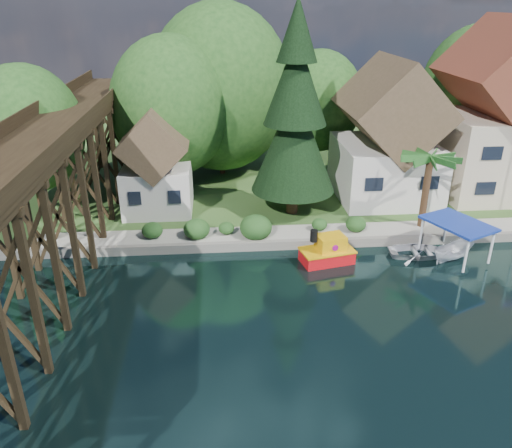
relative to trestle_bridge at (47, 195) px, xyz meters
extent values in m
plane|color=black|center=(16.00, -5.17, -5.35)|extent=(140.00, 140.00, 0.00)
cube|color=#2F5120|center=(16.00, 28.83, -5.10)|extent=(140.00, 52.00, 0.50)
cube|color=slate|center=(20.00, 2.83, -5.04)|extent=(60.00, 0.40, 0.62)
cube|color=gray|center=(22.00, 4.13, -4.82)|extent=(50.00, 2.60, 0.06)
cube|color=black|center=(0.00, -5.17, -1.35)|extent=(4.00, 0.36, 8.00)
cube|color=black|center=(0.00, -1.97, -1.35)|extent=(4.00, 0.36, 8.00)
cube|color=black|center=(0.00, 1.23, -1.35)|extent=(4.00, 0.36, 8.00)
cube|color=black|center=(0.00, 4.43, -1.35)|extent=(4.00, 0.36, 8.00)
cube|color=black|center=(0.00, 7.63, -1.35)|extent=(4.00, 0.36, 8.00)
cube|color=black|center=(0.00, 10.83, -1.35)|extent=(4.00, 0.36, 8.00)
cube|color=black|center=(0.00, 14.03, -1.35)|extent=(4.00, 0.36, 8.00)
cube|color=black|center=(0.00, 17.23, -1.35)|extent=(4.00, 0.36, 8.00)
cube|color=black|center=(0.00, 20.43, -1.35)|extent=(4.00, 0.36, 8.00)
cube|color=black|center=(-1.75, 0.83, 2.70)|extent=(0.35, 44.00, 0.35)
cube|color=black|center=(1.75, 0.83, 2.70)|extent=(0.35, 44.00, 0.35)
cube|color=black|center=(0.00, 0.83, 3.00)|extent=(4.00, 44.00, 0.30)
cube|color=black|center=(-2.00, 0.83, 3.55)|extent=(0.12, 44.00, 0.80)
cube|color=black|center=(2.00, 0.83, 3.55)|extent=(0.12, 44.00, 0.80)
cube|color=beige|center=(23.00, 10.83, -2.60)|extent=(7.50, 8.00, 4.50)
cube|color=#4D3C29|center=(23.00, 10.83, 2.35)|extent=(7.64, 8.64, 7.64)
cube|color=black|center=(20.90, 6.79, -2.37)|extent=(1.35, 0.08, 1.00)
cube|color=black|center=(25.10, 6.79, -2.37)|extent=(1.35, 0.08, 1.00)
cube|color=#C3B398|center=(32.00, 11.33, -1.60)|extent=(8.50, 8.50, 6.50)
cube|color=brown|center=(32.00, 11.33, 4.71)|extent=(8.65, 9.18, 8.65)
cube|color=black|center=(29.62, 7.04, -1.27)|extent=(1.53, 0.08, 1.00)
cube|color=beige|center=(5.00, 9.33, -3.10)|extent=(5.00, 5.00, 3.50)
cube|color=#4D3C29|center=(5.00, 9.33, 0.45)|extent=(5.09, 5.40, 5.09)
cube|color=black|center=(3.60, 6.79, -2.92)|extent=(0.90, 0.08, 1.00)
cube|color=black|center=(6.40, 6.79, -2.92)|extent=(0.90, 0.08, 1.00)
cylinder|color=#382314|center=(6.00, 13.83, -2.60)|extent=(0.50, 0.50, 4.50)
ellipsoid|color=#1C4619|center=(6.00, 13.83, 2.15)|extent=(4.40, 4.40, 5.06)
cylinder|color=#382314|center=(10.00, 17.83, -2.37)|extent=(0.50, 0.50, 4.95)
ellipsoid|color=#1C4619|center=(10.00, 17.83, 2.85)|extent=(5.00, 5.00, 5.75)
cylinder|color=#382314|center=(19.00, 18.83, -2.82)|extent=(0.50, 0.50, 4.05)
ellipsoid|color=#1C4619|center=(19.00, 18.83, 1.45)|extent=(4.00, 4.00, 4.60)
cylinder|color=#382314|center=(34.00, 18.83, -2.60)|extent=(0.50, 0.50, 4.50)
ellipsoid|color=#1C4619|center=(34.00, 18.83, 2.15)|extent=(4.60, 4.60, 5.29)
cylinder|color=#382314|center=(-4.00, 9.83, -2.82)|extent=(0.50, 0.50, 4.05)
ellipsoid|color=#1C4619|center=(-4.00, 9.83, 1.45)|extent=(4.00, 4.00, 4.60)
ellipsoid|color=#1A4519|center=(8.00, 4.03, -4.08)|extent=(1.98, 1.98, 1.53)
ellipsoid|color=#1A4519|center=(10.00, 4.33, -4.25)|extent=(1.54, 1.54, 1.19)
ellipsoid|color=#1A4519|center=(12.00, 3.83, -4.00)|extent=(2.20, 2.20, 1.70)
ellipsoid|color=#1A4519|center=(5.00, 4.23, -4.17)|extent=(1.76, 1.76, 1.36)
ellipsoid|color=#1A4519|center=(16.50, 4.43, -4.25)|extent=(1.54, 1.54, 1.19)
ellipsoid|color=#1A4519|center=(19.00, 4.13, -4.17)|extent=(1.76, 1.76, 1.36)
cylinder|color=#382314|center=(15.08, 7.93, -3.45)|extent=(0.84, 0.84, 2.80)
cone|color=black|center=(15.08, 7.93, 0.74)|extent=(6.15, 6.15, 7.45)
cone|color=black|center=(15.08, 7.93, 4.94)|extent=(4.47, 4.47, 6.06)
cone|color=black|center=(15.08, 7.93, 8.20)|extent=(2.80, 2.80, 4.19)
cylinder|color=#382314|center=(23.87, 4.58, -2.44)|extent=(0.48, 0.48, 4.82)
ellipsoid|color=#1B4C19|center=(23.87, 4.58, 0.19)|extent=(4.93, 4.93, 1.10)
cube|color=red|center=(16.29, 0.82, -4.97)|extent=(3.51, 2.36, 0.86)
cube|color=#DF9F0B|center=(16.29, 0.82, -4.51)|extent=(3.63, 2.49, 0.11)
cube|color=#DF9F0B|center=(16.49, 0.86, -4.06)|extent=(1.95, 1.62, 1.07)
cylinder|color=black|center=(15.34, 0.61, -3.37)|extent=(0.47, 0.47, 0.75)
cylinder|color=#920B72|center=(16.64, 0.22, -4.06)|extent=(0.39, 0.17, 0.39)
cylinder|color=#920B72|center=(16.35, 1.51, -4.06)|extent=(0.39, 0.17, 0.39)
cylinder|color=#920B72|center=(17.33, 1.05, -4.06)|extent=(0.17, 0.39, 0.39)
imported|color=silver|center=(22.49, 1.15, -4.94)|extent=(4.09, 3.02, 0.82)
imported|color=white|center=(24.42, 0.49, -4.71)|extent=(3.50, 2.49, 1.27)
cube|color=#17339B|center=(24.42, 0.49, -2.81)|extent=(4.24, 4.87, 0.15)
cylinder|color=white|center=(26.21, -0.65, -3.95)|extent=(0.15, 0.15, 2.29)
cylinder|color=white|center=(24.72, 2.59, -3.95)|extent=(0.15, 0.15, 2.29)
cylinder|color=white|center=(24.13, -1.60, -3.95)|extent=(0.15, 0.15, 2.29)
cylinder|color=white|center=(22.64, 1.63, -3.95)|extent=(0.15, 0.15, 2.29)
camera|label=1|loc=(9.55, -26.78, 9.93)|focal=35.00mm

